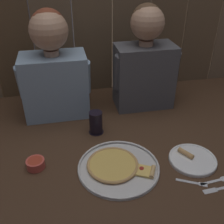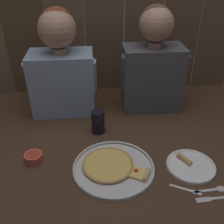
% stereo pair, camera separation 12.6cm
% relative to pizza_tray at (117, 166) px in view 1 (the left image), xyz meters
% --- Properties ---
extents(ground_plane, '(3.20, 3.20, 0.00)m').
position_rel_pizza_tray_xyz_m(ground_plane, '(0.02, 0.09, -0.01)').
color(ground_plane, '#422B1C').
extents(pizza_tray, '(0.37, 0.37, 0.03)m').
position_rel_pizza_tray_xyz_m(pizza_tray, '(0.00, 0.00, 0.00)').
color(pizza_tray, silver).
rests_on(pizza_tray, ground).
extents(dinner_plate, '(0.22, 0.22, 0.03)m').
position_rel_pizza_tray_xyz_m(dinner_plate, '(0.35, -0.02, -0.00)').
color(dinner_plate, white).
rests_on(dinner_plate, ground).
extents(drinking_glass, '(0.08, 0.08, 0.12)m').
position_rel_pizza_tray_xyz_m(drinking_glass, '(-0.05, 0.29, 0.05)').
color(drinking_glass, black).
rests_on(drinking_glass, ground).
extents(dipping_bowl, '(0.08, 0.08, 0.04)m').
position_rel_pizza_tray_xyz_m(dipping_bowl, '(-0.36, 0.08, 0.01)').
color(dipping_bowl, '#CC4C42').
rests_on(dipping_bowl, ground).
extents(table_fork, '(0.12, 0.07, 0.01)m').
position_rel_pizza_tray_xyz_m(table_fork, '(0.30, -0.15, -0.01)').
color(table_fork, silver).
rests_on(table_fork, ground).
extents(table_knife, '(0.16, 0.02, 0.01)m').
position_rel_pizza_tray_xyz_m(table_knife, '(0.39, -0.21, -0.01)').
color(table_knife, silver).
rests_on(table_knife, ground).
extents(table_spoon, '(0.14, 0.03, 0.01)m').
position_rel_pizza_tray_xyz_m(table_spoon, '(0.42, -0.16, -0.01)').
color(table_spoon, silver).
rests_on(table_spoon, ground).
extents(diner_left, '(0.39, 0.21, 0.59)m').
position_rel_pizza_tray_xyz_m(diner_left, '(-0.24, 0.53, 0.27)').
color(diner_left, '#849EB7').
rests_on(diner_left, ground).
extents(diner_right, '(0.38, 0.20, 0.60)m').
position_rel_pizza_tray_xyz_m(diner_right, '(0.28, 0.53, 0.28)').
color(diner_right, '#4C4C51').
rests_on(diner_right, ground).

